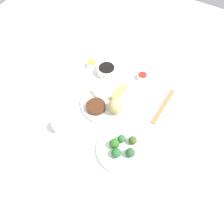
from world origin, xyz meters
TOP-DOWN VIEW (x-y plane):
  - tabletop at (0.00, 0.00)m, footprint 2.20×2.20m
  - main_plate at (-0.02, -0.02)m, footprint 0.27×0.27m
  - rice_scoop at (0.01, 0.05)m, footprint 0.08×0.08m
  - spring_roll at (-0.08, 0.01)m, footprint 0.11×0.04m
  - crab_rangoon_wonton at (-0.04, -0.08)m, footprint 0.09×0.09m
  - stir_fry_heap at (0.05, -0.04)m, footprint 0.10×0.10m
  - broccoli_plate at (0.18, 0.17)m, footprint 0.23×0.23m
  - broccoli_floret_0 at (0.18, 0.22)m, footprint 0.04×0.04m
  - broccoli_floret_1 at (0.14, 0.15)m, footprint 0.04×0.04m
  - broccoli_floret_2 at (0.22, 0.16)m, footprint 0.04×0.04m
  - broccoli_floret_3 at (0.18, 0.14)m, footprint 0.04×0.04m
  - broccoli_floret_6 at (0.13, 0.20)m, footprint 0.04×0.04m
  - soy_sauce_bowl at (-0.19, -0.13)m, footprint 0.10×0.10m
  - soy_sauce_bowl_liquid at (-0.19, -0.13)m, footprint 0.08×0.08m
  - sauce_ramekin_hot_mustard at (-0.19, -0.23)m, footprint 0.06×0.06m
  - sauce_ramekin_hot_mustard_liquid at (-0.19, -0.23)m, footprint 0.05×0.05m
  - sauce_ramekin_sweet_and_sour at (-0.25, 0.06)m, footprint 0.06×0.06m
  - sauce_ramekin_sweet_and_sour_liquid at (-0.25, 0.06)m, footprint 0.05×0.05m
  - teacup at (0.22, -0.13)m, footprint 0.07×0.07m
  - chopsticks_pair at (-0.14, 0.24)m, footprint 0.24×0.03m

SIDE VIEW (x-z plane):
  - tabletop at x=0.00m, z-range 0.00..0.02m
  - chopsticks_pair at x=-0.14m, z-range 0.02..0.03m
  - broccoli_plate at x=0.18m, z-range 0.02..0.03m
  - main_plate at x=-0.02m, z-range 0.02..0.04m
  - sauce_ramekin_hot_mustard at x=-0.19m, z-range 0.02..0.04m
  - sauce_ramekin_sweet_and_sour at x=-0.25m, z-range 0.02..0.04m
  - soy_sauce_bowl at x=-0.19m, z-range 0.02..0.06m
  - crab_rangoon_wonton at x=-0.04m, z-range 0.04..0.05m
  - teacup at x=0.22m, z-range 0.02..0.07m
  - sauce_ramekin_hot_mustard_liquid at x=-0.19m, z-range 0.04..0.05m
  - sauce_ramekin_sweet_and_sour_liquid at x=-0.25m, z-range 0.04..0.05m
  - stir_fry_heap at x=0.05m, z-range 0.04..0.06m
  - spring_roll at x=-0.08m, z-range 0.04..0.06m
  - broccoli_floret_1 at x=0.14m, z-range 0.03..0.07m
  - broccoli_floret_6 at x=0.13m, z-range 0.03..0.07m
  - broccoli_floret_0 at x=0.18m, z-range 0.03..0.08m
  - broccoli_floret_2 at x=0.22m, z-range 0.03..0.08m
  - broccoli_floret_3 at x=0.18m, z-range 0.03..0.08m
  - soy_sauce_bowl_liquid at x=-0.19m, z-range 0.06..0.07m
  - rice_scoop at x=0.01m, z-range 0.04..0.11m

